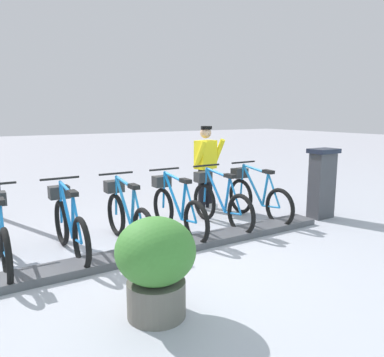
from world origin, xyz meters
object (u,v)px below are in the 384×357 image
object	(u,v)px
payment_kiosk	(322,182)
bike_docked_0	(256,196)
bike_docked_2	(176,208)
worker_near_rack	(206,164)
bike_docked_4	(69,224)
bike_docked_3	(127,215)
bike_docked_5	(0,234)
bike_docked_1	(219,201)
planter_bush	(156,262)

from	to	relation	value
payment_kiosk	bike_docked_0	bearing A→B (deg)	61.78
bike_docked_0	bike_docked_2	size ratio (longest dim) A/B	1.00
payment_kiosk	worker_near_rack	world-z (taller)	worker_near_rack
payment_kiosk	bike_docked_4	bearing A→B (deg)	82.63
bike_docked_0	bike_docked_3	size ratio (longest dim) A/B	1.00
payment_kiosk	bike_docked_4	distance (m)	4.46
bike_docked_4	bike_docked_5	xyz separation A→B (m)	(0.00, 0.84, 0.00)
payment_kiosk	bike_docked_0	xyz separation A→B (m)	(0.57, 1.07, -0.24)
payment_kiosk	bike_docked_1	world-z (taller)	payment_kiosk
bike_docked_4	bike_docked_5	distance (m)	0.84
bike_docked_1	worker_near_rack	size ratio (longest dim) A/B	1.04
bike_docked_1	worker_near_rack	world-z (taller)	worker_near_rack
bike_docked_5	planter_bush	world-z (taller)	bike_docked_5
bike_docked_1	bike_docked_5	distance (m)	3.35
worker_near_rack	planter_bush	xyz separation A→B (m)	(-3.18, 2.71, -0.37)
bike_docked_2	worker_near_rack	bearing A→B (deg)	-49.98
worker_near_rack	planter_bush	size ratio (longest dim) A/B	1.71
payment_kiosk	bike_docked_2	distance (m)	2.81
bike_docked_0	bike_docked_4	bearing A→B (deg)	90.00
bike_docked_4	planter_bush	xyz separation A→B (m)	(-2.08, -0.27, 0.11)
bike_docked_0	worker_near_rack	distance (m)	1.26
bike_docked_0	bike_docked_1	world-z (taller)	same
bike_docked_3	worker_near_rack	xyz separation A→B (m)	(1.10, -2.15, 0.48)
bike_docked_1	worker_near_rack	distance (m)	1.29
payment_kiosk	bike_docked_3	distance (m)	3.63
bike_docked_2	bike_docked_5	world-z (taller)	same
bike_docked_1	bike_docked_2	xyz separation A→B (m)	(0.00, 0.84, 0.00)
payment_kiosk	bike_docked_5	world-z (taller)	payment_kiosk
bike_docked_3	bike_docked_2	bearing A→B (deg)	-90.00
payment_kiosk	bike_docked_1	distance (m)	2.00
payment_kiosk	bike_docked_0	world-z (taller)	payment_kiosk
bike_docked_5	planter_bush	bearing A→B (deg)	-151.81
worker_near_rack	bike_docked_0	bearing A→B (deg)	-161.58
bike_docked_2	bike_docked_5	xyz separation A→B (m)	(0.00, 2.52, 0.00)
payment_kiosk	bike_docked_1	bearing A→B (deg)	73.29
planter_bush	bike_docked_5	bearing A→B (deg)	28.19
bike_docked_4	worker_near_rack	bearing A→B (deg)	-69.78
bike_docked_2	worker_near_rack	world-z (taller)	worker_near_rack
bike_docked_4	worker_near_rack	distance (m)	3.22
bike_docked_3	bike_docked_5	xyz separation A→B (m)	(0.00, 1.68, 0.00)
payment_kiosk	planter_bush	size ratio (longest dim) A/B	1.32
bike_docked_4	planter_bush	distance (m)	2.10
bike_docked_0	bike_docked_1	bearing A→B (deg)	90.00
bike_docked_2	planter_bush	size ratio (longest dim) A/B	1.77
bike_docked_4	payment_kiosk	bearing A→B (deg)	-97.37
bike_docked_1	worker_near_rack	bearing A→B (deg)	-23.21
bike_docked_4	bike_docked_5	world-z (taller)	same
bike_docked_2	planter_bush	world-z (taller)	bike_docked_2
bike_docked_1	bike_docked_5	world-z (taller)	same
worker_near_rack	bike_docked_2	bearing A→B (deg)	130.02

